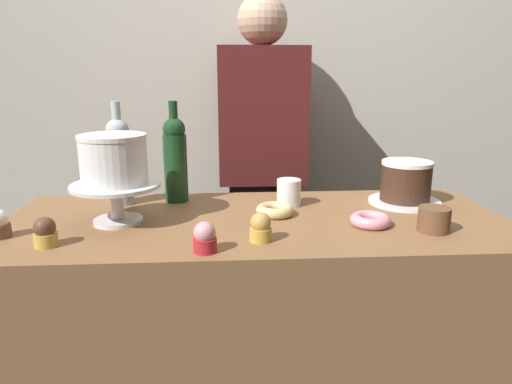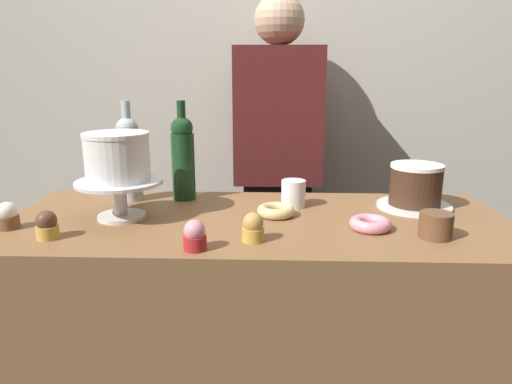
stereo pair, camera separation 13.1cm
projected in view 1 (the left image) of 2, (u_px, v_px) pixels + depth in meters
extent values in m
cube|color=#BCB7A8|center=(244.00, 72.00, 2.07)|extent=(6.00, 0.05, 2.60)
cube|color=brown|center=(256.00, 353.00, 1.44)|extent=(1.46, 0.61, 0.89)
cylinder|color=silver|center=(118.00, 220.00, 1.30)|extent=(0.14, 0.14, 0.01)
cylinder|color=silver|center=(117.00, 203.00, 1.28)|extent=(0.04, 0.04, 0.09)
cylinder|color=silver|center=(116.00, 185.00, 1.27)|extent=(0.25, 0.25, 0.01)
cylinder|color=white|center=(114.00, 162.00, 1.25)|extent=(0.18, 0.18, 0.12)
cylinder|color=white|center=(112.00, 137.00, 1.24)|extent=(0.18, 0.18, 0.01)
cylinder|color=white|center=(404.00, 202.00, 1.49)|extent=(0.23, 0.23, 0.01)
cylinder|color=#3D2619|center=(406.00, 183.00, 1.47)|extent=(0.16, 0.16, 0.12)
cylinder|color=white|center=(407.00, 163.00, 1.46)|extent=(0.16, 0.16, 0.01)
cylinder|color=#193D1E|center=(176.00, 168.00, 1.49)|extent=(0.08, 0.08, 0.22)
sphere|color=#193D1E|center=(174.00, 129.00, 1.46)|extent=(0.07, 0.07, 0.07)
cylinder|color=#193D1E|center=(173.00, 113.00, 1.44)|extent=(0.03, 0.03, 0.08)
cylinder|color=#B2BCC1|center=(120.00, 170.00, 1.46)|extent=(0.08, 0.08, 0.22)
sphere|color=#B2BCC1|center=(117.00, 130.00, 1.43)|extent=(0.07, 0.07, 0.07)
cylinder|color=#B2BCC1|center=(116.00, 114.00, 1.41)|extent=(0.03, 0.03, 0.08)
cylinder|color=gold|center=(259.00, 234.00, 1.15)|extent=(0.06, 0.06, 0.03)
sphere|color=#CC9347|center=(259.00, 223.00, 1.14)|extent=(0.05, 0.05, 0.05)
cylinder|color=brown|center=(0.00, 231.00, 1.18)|extent=(0.06, 0.06, 0.03)
cylinder|color=red|center=(205.00, 245.00, 1.08)|extent=(0.06, 0.06, 0.03)
sphere|color=pink|center=(205.00, 232.00, 1.07)|extent=(0.05, 0.05, 0.05)
cylinder|color=gold|center=(46.00, 240.00, 1.12)|extent=(0.06, 0.06, 0.03)
sphere|color=brown|center=(45.00, 227.00, 1.11)|extent=(0.05, 0.05, 0.05)
torus|color=pink|center=(370.00, 220.00, 1.27)|extent=(0.11, 0.11, 0.03)
torus|color=#E0C17F|center=(275.00, 210.00, 1.36)|extent=(0.11, 0.11, 0.03)
cylinder|color=brown|center=(433.00, 229.00, 1.23)|extent=(0.08, 0.08, 0.01)
cylinder|color=brown|center=(433.00, 225.00, 1.22)|extent=(0.08, 0.08, 0.01)
cylinder|color=brown|center=(434.00, 221.00, 1.22)|extent=(0.08, 0.08, 0.01)
cylinder|color=brown|center=(434.00, 217.00, 1.22)|extent=(0.08, 0.08, 0.01)
cylinder|color=brown|center=(435.00, 213.00, 1.21)|extent=(0.08, 0.08, 0.01)
cylinder|color=brown|center=(435.00, 209.00, 1.21)|extent=(0.08, 0.08, 0.01)
cylinder|color=white|center=(289.00, 193.00, 1.45)|extent=(0.08, 0.08, 0.08)
cube|color=black|center=(262.00, 272.00, 2.08)|extent=(0.28, 0.18, 0.85)
cube|color=#4C1919|center=(262.00, 116.00, 1.90)|extent=(0.36, 0.22, 0.55)
sphere|color=tan|center=(262.00, 20.00, 1.80)|extent=(0.20, 0.20, 0.20)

